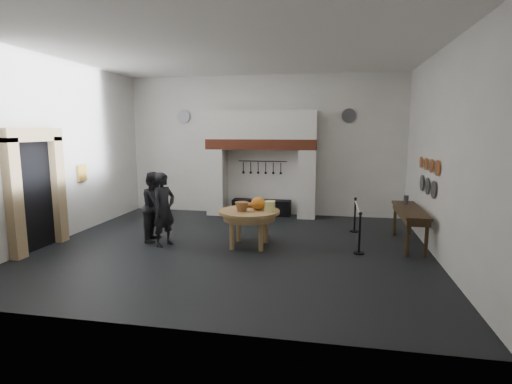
% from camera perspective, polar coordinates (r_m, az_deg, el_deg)
% --- Properties ---
extents(floor, '(9.00, 8.00, 0.02)m').
position_cam_1_polar(floor, '(9.60, -3.12, -7.86)').
color(floor, black).
rests_on(floor, ground).
extents(ceiling, '(9.00, 8.00, 0.02)m').
position_cam_1_polar(ceiling, '(9.36, -3.37, 19.57)').
color(ceiling, silver).
rests_on(ceiling, wall_back).
extents(wall_back, '(9.00, 0.02, 4.50)m').
position_cam_1_polar(wall_back, '(13.12, 1.03, 6.63)').
color(wall_back, white).
rests_on(wall_back, floor).
extents(wall_front, '(9.00, 0.02, 4.50)m').
position_cam_1_polar(wall_front, '(5.42, -13.56, 3.25)').
color(wall_front, white).
rests_on(wall_front, floor).
extents(wall_left, '(0.02, 8.00, 4.50)m').
position_cam_1_polar(wall_left, '(11.18, -26.32, 5.34)').
color(wall_left, white).
rests_on(wall_left, floor).
extents(wall_right, '(0.02, 8.00, 4.50)m').
position_cam_1_polar(wall_right, '(9.21, 25.15, 4.86)').
color(wall_right, white).
rests_on(wall_right, floor).
extents(chimney_pier_left, '(0.55, 0.70, 2.15)m').
position_cam_1_polar(chimney_pier_left, '(13.21, -5.57, 1.49)').
color(chimney_pier_left, silver).
rests_on(chimney_pier_left, floor).
extents(chimney_pier_right, '(0.55, 0.70, 2.15)m').
position_cam_1_polar(chimney_pier_right, '(12.70, 7.31, 1.16)').
color(chimney_pier_right, silver).
rests_on(chimney_pier_right, floor).
extents(hearth_brick_band, '(3.50, 0.72, 0.32)m').
position_cam_1_polar(hearth_brick_band, '(12.77, 0.76, 6.84)').
color(hearth_brick_band, '#9E442B').
rests_on(hearth_brick_band, chimney_pier_left).
extents(chimney_hood, '(3.50, 0.70, 0.90)m').
position_cam_1_polar(chimney_hood, '(12.76, 0.76, 9.57)').
color(chimney_hood, silver).
rests_on(chimney_hood, hearth_brick_band).
extents(iron_range, '(1.90, 0.45, 0.50)m').
position_cam_1_polar(iron_range, '(13.07, 0.79, -2.21)').
color(iron_range, black).
rests_on(iron_range, floor).
extents(utensil_rail, '(1.60, 0.02, 0.02)m').
position_cam_1_polar(utensil_rail, '(13.07, 0.96, 4.42)').
color(utensil_rail, black).
rests_on(utensil_rail, wall_back).
extents(door_recess, '(0.04, 1.10, 2.50)m').
position_cam_1_polar(door_recess, '(10.48, -29.09, -0.54)').
color(door_recess, black).
rests_on(door_recess, floor).
extents(door_jamb_near, '(0.22, 0.30, 2.60)m').
position_cam_1_polar(door_jamb_near, '(9.90, -31.29, -0.91)').
color(door_jamb_near, tan).
rests_on(door_jamb_near, floor).
extents(door_jamb_far, '(0.22, 0.30, 2.60)m').
position_cam_1_polar(door_jamb_far, '(10.96, -26.42, 0.28)').
color(door_jamb_far, tan).
rests_on(door_jamb_far, floor).
extents(door_lintel, '(0.22, 1.70, 0.30)m').
position_cam_1_polar(door_lintel, '(10.32, -29.29, 7.14)').
color(door_lintel, tan).
rests_on(door_lintel, door_jamb_near).
extents(wall_plaque, '(0.05, 0.34, 0.44)m').
position_cam_1_polar(wall_plaque, '(11.85, -23.60, 2.50)').
color(wall_plaque, gold).
rests_on(wall_plaque, wall_left).
extents(work_table, '(1.70, 1.70, 0.07)m').
position_cam_1_polar(work_table, '(9.47, -0.96, -2.83)').
color(work_table, tan).
rests_on(work_table, floor).
extents(pumpkin, '(0.36, 0.36, 0.31)m').
position_cam_1_polar(pumpkin, '(9.49, 0.34, -1.64)').
color(pumpkin, orange).
rests_on(pumpkin, work_table).
extents(cheese_block_big, '(0.22, 0.22, 0.24)m').
position_cam_1_polar(cheese_block_big, '(9.30, 1.99, -2.08)').
color(cheese_block_big, '#E9E78B').
rests_on(cheese_block_big, work_table).
extents(cheese_block_small, '(0.18, 0.18, 0.20)m').
position_cam_1_polar(cheese_block_small, '(9.60, 2.15, -1.86)').
color(cheese_block_small, '#FFE998').
rests_on(cheese_block_small, work_table).
extents(wicker_basket, '(0.38, 0.38, 0.22)m').
position_cam_1_polar(wicker_basket, '(9.33, -2.06, -2.11)').
color(wicker_basket, '#9B6A39').
rests_on(wicker_basket, work_table).
extents(bread_loaf, '(0.31, 0.18, 0.13)m').
position_cam_1_polar(bread_loaf, '(9.81, -1.12, -1.83)').
color(bread_loaf, olive).
rests_on(bread_loaf, work_table).
extents(visitor_near, '(0.65, 0.76, 1.77)m').
position_cam_1_polar(visitor_near, '(9.78, -13.04, -2.43)').
color(visitor_near, black).
rests_on(visitor_near, floor).
extents(visitor_far, '(0.75, 0.92, 1.74)m').
position_cam_1_polar(visitor_far, '(10.30, -14.18, -1.99)').
color(visitor_far, black).
rests_on(visitor_far, floor).
extents(side_table, '(0.55, 2.20, 0.06)m').
position_cam_1_polar(side_table, '(10.23, 21.17, -2.39)').
color(side_table, '#3A2A15').
rests_on(side_table, floor).
extents(pewter_jug, '(0.12, 0.12, 0.22)m').
position_cam_1_polar(pewter_jug, '(10.78, 20.65, -1.05)').
color(pewter_jug, '#4D4D52').
rests_on(pewter_jug, side_table).
extents(copper_pan_a, '(0.03, 0.34, 0.34)m').
position_cam_1_polar(copper_pan_a, '(9.42, 24.50, 3.14)').
color(copper_pan_a, '#C6662D').
rests_on(copper_pan_a, wall_right).
extents(copper_pan_b, '(0.03, 0.32, 0.32)m').
position_cam_1_polar(copper_pan_b, '(9.95, 23.76, 3.45)').
color(copper_pan_b, '#C6662D').
rests_on(copper_pan_b, wall_right).
extents(copper_pan_c, '(0.03, 0.30, 0.30)m').
position_cam_1_polar(copper_pan_c, '(10.49, 23.10, 3.73)').
color(copper_pan_c, '#C6662D').
rests_on(copper_pan_c, wall_right).
extents(copper_pan_d, '(0.03, 0.28, 0.28)m').
position_cam_1_polar(copper_pan_d, '(11.02, 22.51, 3.98)').
color(copper_pan_d, '#C6662D').
rests_on(copper_pan_d, wall_right).
extents(pewter_plate_left, '(0.03, 0.40, 0.40)m').
position_cam_1_polar(pewter_plate_left, '(9.67, 24.04, 0.31)').
color(pewter_plate_left, '#4C4C51').
rests_on(pewter_plate_left, wall_right).
extents(pewter_plate_mid, '(0.03, 0.40, 0.40)m').
position_cam_1_polar(pewter_plate_mid, '(10.25, 23.29, 0.80)').
color(pewter_plate_mid, '#4C4C51').
rests_on(pewter_plate_mid, wall_right).
extents(pewter_plate_right, '(0.03, 0.40, 0.40)m').
position_cam_1_polar(pewter_plate_right, '(10.83, 22.62, 1.23)').
color(pewter_plate_right, '#4C4C51').
rests_on(pewter_plate_right, wall_right).
extents(pewter_plate_back_left, '(0.44, 0.03, 0.44)m').
position_cam_1_polar(pewter_plate_back_left, '(13.80, -10.30, 10.54)').
color(pewter_plate_back_left, '#4C4C51').
rests_on(pewter_plate_back_left, wall_back).
extents(pewter_plate_back_right, '(0.44, 0.03, 0.44)m').
position_cam_1_polar(pewter_plate_back_right, '(12.89, 13.12, 10.59)').
color(pewter_plate_back_right, '#4C4C51').
rests_on(pewter_plate_back_right, wall_back).
extents(barrier_post_near, '(0.05, 0.05, 0.90)m').
position_cam_1_polar(barrier_post_near, '(9.27, 14.59, -5.86)').
color(barrier_post_near, black).
rests_on(barrier_post_near, floor).
extents(barrier_post_far, '(0.05, 0.05, 0.90)m').
position_cam_1_polar(barrier_post_far, '(11.21, 13.94, -3.29)').
color(barrier_post_far, black).
rests_on(barrier_post_far, floor).
extents(barrier_rope, '(0.04, 2.00, 0.04)m').
position_cam_1_polar(barrier_rope, '(10.15, 14.32, -2.26)').
color(barrier_rope, white).
rests_on(barrier_rope, barrier_post_near).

